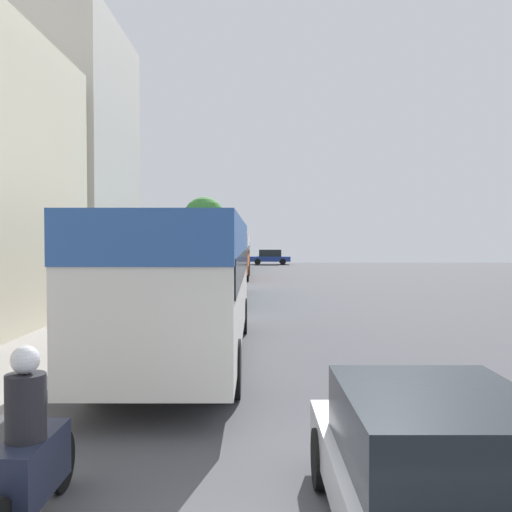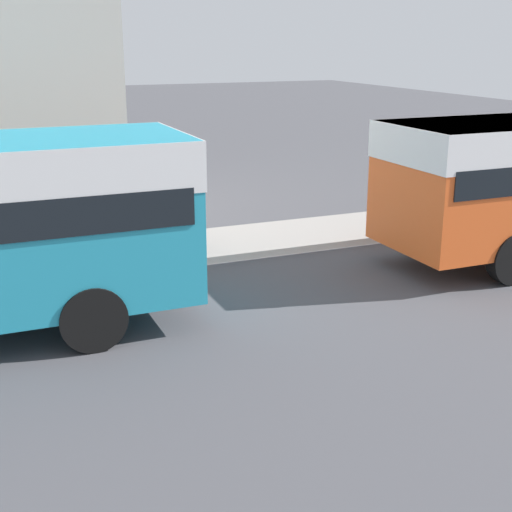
% 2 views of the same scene
% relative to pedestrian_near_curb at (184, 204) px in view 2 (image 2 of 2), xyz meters
% --- Properties ---
extents(pedestrian_near_curb, '(0.42, 0.42, 1.71)m').
position_rel_pedestrian_near_curb_xyz_m(pedestrian_near_curb, '(0.00, 0.00, 0.00)').
color(pedestrian_near_curb, '#232838').
rests_on(pedestrian_near_curb, sidewalk).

